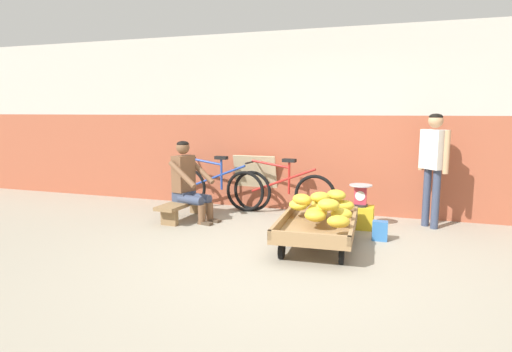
% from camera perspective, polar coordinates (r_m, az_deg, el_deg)
% --- Properties ---
extents(ground_plane, '(80.00, 80.00, 0.00)m').
position_cam_1_polar(ground_plane, '(4.52, 3.46, -11.73)').
color(ground_plane, gray).
extents(back_wall, '(16.00, 0.30, 2.78)m').
position_cam_1_polar(back_wall, '(6.86, 9.44, 6.95)').
color(back_wall, '#A35138').
rests_on(back_wall, ground).
extents(banana_cart, '(0.92, 1.48, 0.36)m').
position_cam_1_polar(banana_cart, '(5.10, 8.08, -6.61)').
color(banana_cart, '#99754C').
rests_on(banana_cart, ground).
extents(banana_pile, '(0.86, 1.02, 0.26)m').
position_cam_1_polar(banana_pile, '(5.14, 8.55, -3.97)').
color(banana_pile, gold).
rests_on(banana_pile, banana_cart).
extents(low_bench, '(0.38, 1.12, 0.27)m').
position_cam_1_polar(low_bench, '(6.43, -9.37, -3.83)').
color(low_bench, olive).
rests_on(low_bench, ground).
extents(vendor_seated, '(0.73, 0.58, 1.14)m').
position_cam_1_polar(vendor_seated, '(6.31, -8.86, -0.66)').
color(vendor_seated, brown).
rests_on(vendor_seated, ground).
extents(plastic_crate, '(0.36, 0.28, 0.30)m').
position_cam_1_polar(plastic_crate, '(6.03, 13.43, -5.26)').
color(plastic_crate, gold).
rests_on(plastic_crate, ground).
extents(weighing_scale, '(0.30, 0.30, 0.29)m').
position_cam_1_polar(weighing_scale, '(5.97, 13.53, -2.44)').
color(weighing_scale, '#28282D').
rests_on(weighing_scale, plastic_crate).
extents(bicycle_near_left, '(1.66, 0.48, 0.86)m').
position_cam_1_polar(bicycle_near_left, '(7.01, -5.29, -1.45)').
color(bicycle_near_left, black).
rests_on(bicycle_near_left, ground).
extents(bicycle_far_left, '(1.66, 0.48, 0.86)m').
position_cam_1_polar(bicycle_far_left, '(6.62, 3.49, -2.02)').
color(bicycle_far_left, black).
rests_on(bicycle_far_left, ground).
extents(sign_board, '(0.70, 0.29, 0.87)m').
position_cam_1_polar(sign_board, '(7.06, 0.03, -0.71)').
color(sign_board, '#C6B289').
rests_on(sign_board, ground).
extents(customer_adult, '(0.36, 0.38, 1.53)m').
position_cam_1_polar(customer_adult, '(6.23, 22.24, 2.26)').
color(customer_adult, '#38425B').
rests_on(customer_adult, ground).
extents(shopping_bag, '(0.18, 0.12, 0.24)m').
position_cam_1_polar(shopping_bag, '(5.54, 15.94, -6.92)').
color(shopping_bag, '#3370B7').
rests_on(shopping_bag, ground).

